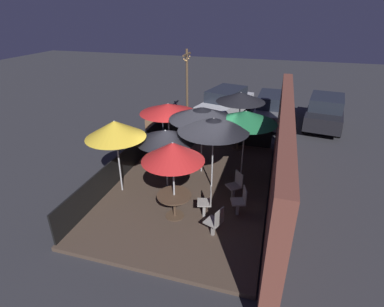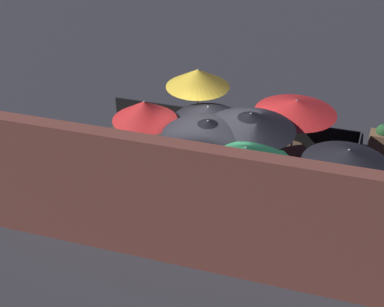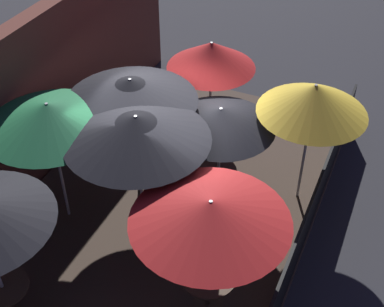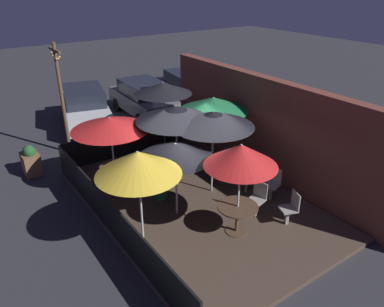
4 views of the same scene
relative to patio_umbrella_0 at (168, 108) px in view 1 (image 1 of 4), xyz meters
The scene contains 26 objects.
ground_plane 3.29m from the patio_umbrella_0, 37.27° to the left, with size 60.00×60.00×0.00m, color #2D2D33.
patio_deck 3.25m from the patio_umbrella_0, 37.27° to the left, with size 7.82×5.19×0.12m.
building_wall 4.80m from the patio_umbrella_0, 65.40° to the left, with size 9.42×0.36×3.19m.
fence_front 2.72m from the patio_umbrella_0, 27.64° to the right, with size 7.62×0.05×0.95m.
fence_side_left 2.87m from the patio_umbrella_0, 141.25° to the left, with size 0.05×4.99×0.95m.
patio_umbrella_0 is the anchor object (origin of this frame).
patio_umbrella_1 4.06m from the patio_umbrella_0, 22.19° to the left, with size 1.72×1.72×2.37m.
patio_umbrella_2 2.98m from the patio_umbrella_0, 119.06° to the left, with size 1.99×1.99×2.49m.
patio_umbrella_3 1.87m from the patio_umbrella_0, 59.60° to the left, with size 2.30×2.30×2.50m.
patio_umbrella_4 2.90m from the patio_umbrella_0, 49.95° to the left, with size 2.27×2.27×2.47m.
patio_umbrella_5 3.00m from the patio_umbrella_0, 12.15° to the right, with size 1.87×1.87×2.47m.
patio_umbrella_6 3.17m from the patio_umbrella_0, 76.28° to the left, with size 2.16×2.16×2.44m.
patio_umbrella_7 2.38m from the patio_umbrella_0, 18.18° to the left, with size 1.90×1.90×2.05m.
dining_table_0 1.47m from the patio_umbrella_0, behind, with size 0.86×0.86×0.70m.
dining_table_1 4.30m from the patio_umbrella_0, 22.19° to the left, with size 1.00×1.00×0.74m.
dining_table_2 3.29m from the patio_umbrella_0, 119.06° to the left, with size 0.76×0.76×0.78m.
patio_chair_0 5.37m from the patio_umbrella_0, 33.72° to the left, with size 0.52×0.52×0.91m.
patio_chair_1 4.19m from the patio_umbrella_0, 52.16° to the left, with size 0.56×0.56×0.96m.
patio_chair_2 4.54m from the patio_umbrella_0, 34.58° to the left, with size 0.49×0.49×0.95m.
patio_chair_3 4.86m from the patio_umbrella_0, 46.69° to the left, with size 0.50×0.50×0.92m.
patron_0 2.13m from the patio_umbrella_0, 30.59° to the left, with size 0.48×0.48×1.18m.
planter_box 3.54m from the patio_umbrella_0, 144.30° to the right, with size 0.74×0.52×1.01m.
light_post 3.44m from the patio_umbrella_0, behind, with size 1.10×0.12×3.94m.
parked_car_0 6.10m from the patio_umbrella_0, 167.67° to the left, with size 4.70×2.73×1.62m.
parked_car_1 6.79m from the patio_umbrella_0, 144.44° to the left, with size 4.20×1.91×1.62m.
parked_car_2 8.74m from the patio_umbrella_0, 131.47° to the left, with size 4.32×2.28×1.62m.
Camera 1 is at (8.49, 2.51, 5.67)m, focal length 28.00 mm.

